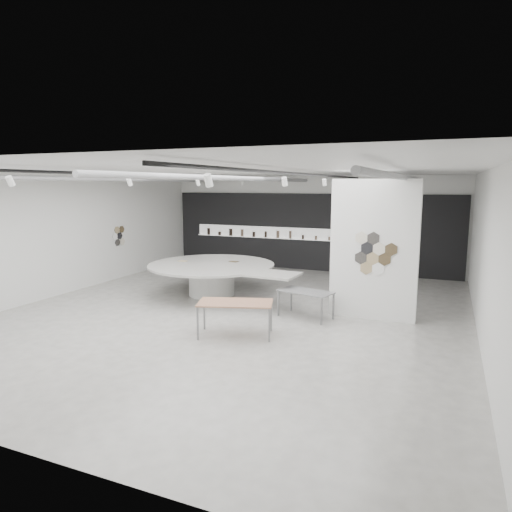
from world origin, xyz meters
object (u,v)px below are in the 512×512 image
at_px(partition_column, 374,250).
at_px(sample_table_wood, 235,304).
at_px(sample_table_stone, 306,293).
at_px(kitchen_counter, 376,263).
at_px(display_island, 214,275).

bearing_deg(partition_column, sample_table_wood, -134.93).
distance_m(sample_table_wood, sample_table_stone, 2.28).
distance_m(sample_table_wood, kitchen_counter, 8.46).
height_order(sample_table_wood, kitchen_counter, kitchen_counter).
bearing_deg(display_island, sample_table_stone, -16.15).
bearing_deg(sample_table_stone, display_island, 160.11).
xyz_separation_m(sample_table_wood, sample_table_stone, (1.07, 2.01, -0.08)).
bearing_deg(display_island, partition_column, -2.63).
xyz_separation_m(partition_column, kitchen_counter, (-0.70, 5.54, -1.27)).
relative_size(sample_table_wood, kitchen_counter, 1.00).
bearing_deg(kitchen_counter, sample_table_stone, -101.43).
distance_m(display_island, sample_table_stone, 3.59).
relative_size(display_island, sample_table_stone, 3.40).
xyz_separation_m(partition_column, sample_table_wood, (-2.67, -2.68, -1.06)).
height_order(sample_table_wood, sample_table_stone, sample_table_wood).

